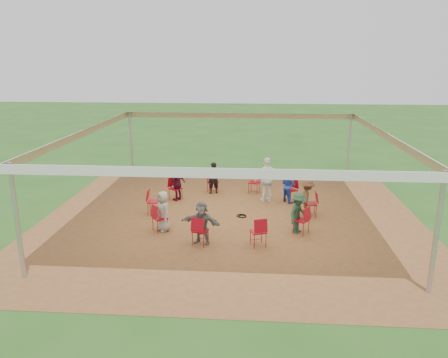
# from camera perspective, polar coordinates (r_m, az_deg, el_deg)

# --- Properties ---
(ground) EXTENTS (80.00, 80.00, 0.00)m
(ground) POSITION_cam_1_polar(r_m,az_deg,el_deg) (15.62, 0.99, -4.68)
(ground) COLOR #245219
(ground) RESTS_ON ground
(dirt_patch) EXTENTS (13.00, 13.00, 0.00)m
(dirt_patch) POSITION_cam_1_polar(r_m,az_deg,el_deg) (15.62, 0.99, -4.66)
(dirt_patch) COLOR brown
(dirt_patch) RESTS_ON ground
(tent) EXTENTS (10.33, 10.33, 3.00)m
(tent) POSITION_cam_1_polar(r_m,az_deg,el_deg) (14.97, 1.03, 3.87)
(tent) COLOR #B2B2B7
(tent) RESTS_ON ground
(chair_0) EXTENTS (0.45, 0.43, 0.90)m
(chair_0) POSITION_cam_1_polar(r_m,az_deg,el_deg) (15.65, 11.23, -3.20)
(chair_0) COLOR #A20715
(chair_0) RESTS_ON ground
(chair_1) EXTENTS (0.61, 0.60, 0.90)m
(chair_1) POSITION_cam_1_polar(r_m,az_deg,el_deg) (17.12, 8.69, -1.44)
(chair_1) COLOR #A20715
(chair_1) RESTS_ON ground
(chair_2) EXTENTS (0.53, 0.54, 0.90)m
(chair_2) POSITION_cam_1_polar(r_m,az_deg,el_deg) (18.00, 3.95, -0.47)
(chair_2) COLOR #A20715
(chair_2) RESTS_ON ground
(chair_3) EXTENTS (0.54, 0.56, 0.90)m
(chair_3) POSITION_cam_1_polar(r_m,az_deg,el_deg) (18.03, -1.51, -0.40)
(chair_3) COLOR #A20715
(chair_3) RESTS_ON ground
(chair_4) EXTENTS (0.60, 0.59, 0.90)m
(chair_4) POSITION_cam_1_polar(r_m,az_deg,el_deg) (17.22, -6.36, -1.26)
(chair_4) COLOR #A20715
(chair_4) RESTS_ON ground
(chair_5) EXTENTS (0.45, 0.43, 0.90)m
(chair_5) POSITION_cam_1_polar(r_m,az_deg,el_deg) (15.78, -9.16, -2.94)
(chair_5) COLOR #A20715
(chair_5) RESTS_ON ground
(chair_6) EXTENTS (0.61, 0.60, 0.90)m
(chair_6) POSITION_cam_1_polar(r_m,az_deg,el_deg) (14.17, -8.35, -5.06)
(chair_6) COLOR #A20715
(chair_6) RESTS_ON ground
(chair_7) EXTENTS (0.53, 0.54, 0.90)m
(chair_7) POSITION_cam_1_polar(r_m,az_deg,el_deg) (13.04, -3.12, -6.76)
(chair_7) COLOR #A20715
(chair_7) RESTS_ON ground
(chair_8) EXTENTS (0.54, 0.56, 0.90)m
(chair_8) POSITION_cam_1_polar(r_m,az_deg,el_deg) (13.00, 4.49, -6.87)
(chair_8) COLOR #A20715
(chair_8) RESTS_ON ground
(chair_9) EXTENTS (0.60, 0.59, 0.90)m
(chair_9) POSITION_cam_1_polar(r_m,az_deg,el_deg) (14.05, 10.06, -5.32)
(chair_9) COLOR #A20715
(chair_9) RESTS_ON ground
(person_seated_0) EXTENTS (0.45, 0.86, 1.31)m
(person_seated_0) POSITION_cam_1_polar(r_m,az_deg,el_deg) (15.57, 10.84, -2.45)
(person_seated_0) COLOR #553220
(person_seated_0) RESTS_ON ground
(person_seated_1) EXTENTS (0.68, 0.73, 1.31)m
(person_seated_1) POSITION_cam_1_polar(r_m,az_deg,el_deg) (16.99, 8.41, -0.82)
(person_seated_1) COLOR #203EA4
(person_seated_1) RESTS_ON ground
(person_seated_2) EXTENTS (0.56, 0.46, 1.31)m
(person_seated_2) POSITION_cam_1_polar(r_m,az_deg,el_deg) (17.86, -1.42, 0.15)
(person_seated_2) COLOR black
(person_seated_2) RESTS_ON ground
(person_seated_3) EXTENTS (0.76, 0.86, 1.31)m
(person_seated_3) POSITION_cam_1_polar(r_m,az_deg,el_deg) (17.08, -6.10, -0.65)
(person_seated_3) COLOR #460C1F
(person_seated_3) RESTS_ON ground
(person_seated_4) EXTENTS (0.68, 0.73, 1.31)m
(person_seated_4) POSITION_cam_1_polar(r_m,az_deg,el_deg) (14.15, -7.94, -4.16)
(person_seated_4) COLOR #A59F92
(person_seated_4) RESTS_ON ground
(person_seated_5) EXTENTS (1.30, 0.78, 1.31)m
(person_seated_5) POSITION_cam_1_polar(r_m,az_deg,el_deg) (13.07, -2.92, -5.71)
(person_seated_5) COLOR slate
(person_seated_5) RESTS_ON ground
(person_seated_6) EXTENTS (0.82, 0.94, 1.31)m
(person_seated_6) POSITION_cam_1_polar(r_m,az_deg,el_deg) (14.03, 9.67, -4.40)
(person_seated_6) COLOR #24452F
(person_seated_6) RESTS_ON ground
(standing_person) EXTENTS (1.14, 0.83, 1.75)m
(standing_person) POSITION_cam_1_polar(r_m,az_deg,el_deg) (16.84, 5.67, -0.10)
(standing_person) COLOR white
(standing_person) RESTS_ON ground
(cable_coil) EXTENTS (0.45, 0.45, 0.03)m
(cable_coil) POSITION_cam_1_polar(r_m,az_deg,el_deg) (15.43, 2.35, -4.86)
(cable_coil) COLOR black
(cable_coil) RESTS_ON ground
(laptop) EXTENTS (0.26, 0.33, 0.22)m
(laptop) POSITION_cam_1_polar(r_m,az_deg,el_deg) (15.56, 10.24, -2.59)
(laptop) COLOR #B7B7BC
(laptop) RESTS_ON ground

